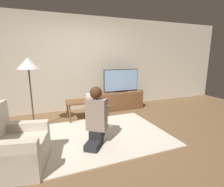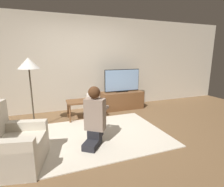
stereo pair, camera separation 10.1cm
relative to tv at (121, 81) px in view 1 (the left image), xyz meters
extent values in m
plane|color=brown|center=(-1.12, -1.49, -0.83)|extent=(10.00, 10.00, 0.00)
cube|color=beige|center=(-1.12, 0.44, 0.47)|extent=(10.00, 0.06, 2.60)
cube|color=beige|center=(-1.12, -1.49, -0.82)|extent=(2.50, 1.89, 0.02)
cube|color=brown|center=(0.00, 0.00, -0.58)|extent=(1.20, 0.48, 0.50)
cube|color=black|center=(0.00, 0.00, -0.31)|extent=(0.36, 0.08, 0.04)
cube|color=black|center=(0.00, 0.00, 0.01)|extent=(1.05, 0.03, 0.62)
cube|color=#8CB2E0|center=(0.00, 0.00, 0.01)|extent=(1.02, 0.04, 0.59)
cube|color=brown|center=(-1.22, -0.44, -0.39)|extent=(0.80, 0.47, 0.04)
cylinder|color=brown|center=(-1.58, -0.64, -0.62)|extent=(0.04, 0.04, 0.43)
cylinder|color=brown|center=(-0.86, -0.64, -0.62)|extent=(0.04, 0.04, 0.43)
cylinder|color=brown|center=(-1.58, -0.25, -0.62)|extent=(0.04, 0.04, 0.43)
cylinder|color=brown|center=(-0.86, -0.25, -0.62)|extent=(0.04, 0.04, 0.43)
cylinder|color=#4C4233|center=(-2.34, -0.68, -0.82)|extent=(0.28, 0.28, 0.03)
cylinder|color=#4C4233|center=(-2.34, -0.68, -0.08)|extent=(0.03, 0.03, 1.43)
cone|color=silver|center=(-2.34, -0.68, 0.55)|extent=(0.43, 0.43, 0.22)
cube|color=beige|center=(-2.50, -2.01, -0.63)|extent=(0.89, 0.92, 0.41)
cube|color=beige|center=(-2.57, -2.31, -0.56)|extent=(0.75, 0.30, 0.55)
cube|color=beige|center=(-2.43, -1.70, -0.56)|extent=(0.75, 0.30, 0.55)
cube|color=#232328|center=(-1.37, -1.88, -0.76)|extent=(0.42, 0.46, 0.11)
cube|color=#232328|center=(-1.28, -1.76, -0.64)|extent=(0.32, 0.32, 0.14)
cube|color=gray|center=(-1.28, -1.76, -0.29)|extent=(0.39, 0.36, 0.55)
sphere|color=tan|center=(-1.28, -1.76, 0.09)|extent=(0.20, 0.20, 0.20)
sphere|color=#4C2D19|center=(-1.29, -1.77, 0.10)|extent=(0.20, 0.20, 0.20)
cube|color=black|center=(-1.06, -1.46, -0.26)|extent=(0.13, 0.11, 0.04)
cylinder|color=gray|center=(-1.05, -1.62, -0.26)|extent=(0.23, 0.28, 0.07)
cylinder|color=gray|center=(-1.22, -1.49, -0.26)|extent=(0.23, 0.28, 0.07)
cylinder|color=#4C3823|center=(-1.07, -0.51, -0.34)|extent=(0.10, 0.10, 0.06)
cylinder|color=silver|center=(-1.07, -0.51, -0.25)|extent=(0.18, 0.18, 0.11)
camera|label=1|loc=(-2.11, -4.50, 0.70)|focal=28.00mm
camera|label=2|loc=(-2.02, -4.54, 0.70)|focal=28.00mm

